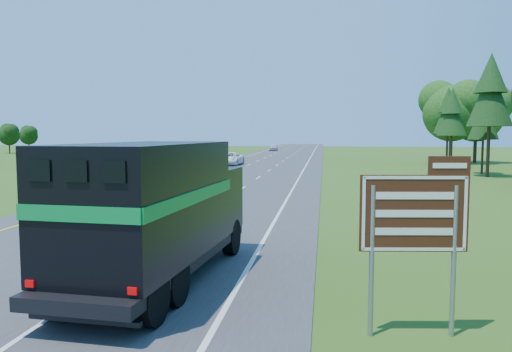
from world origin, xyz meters
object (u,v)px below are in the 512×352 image
object	(u,v)px
white_suv	(230,159)
exit_sign	(416,220)
far_car	(273,147)
horse_truck	(157,208)

from	to	relation	value
white_suv	exit_sign	size ratio (longest dim) A/B	1.63
far_car	horse_truck	bearing A→B (deg)	-87.21
white_suv	far_car	bearing A→B (deg)	92.33
horse_truck	far_car	bearing A→B (deg)	98.53
horse_truck	white_suv	world-z (taller)	horse_truck
white_suv	exit_sign	world-z (taller)	exit_sign
white_suv	exit_sign	bearing A→B (deg)	-72.84
horse_truck	exit_sign	size ratio (longest dim) A/B	2.40
horse_truck	far_car	size ratio (longest dim) A/B	1.91
exit_sign	horse_truck	bearing A→B (deg)	149.44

